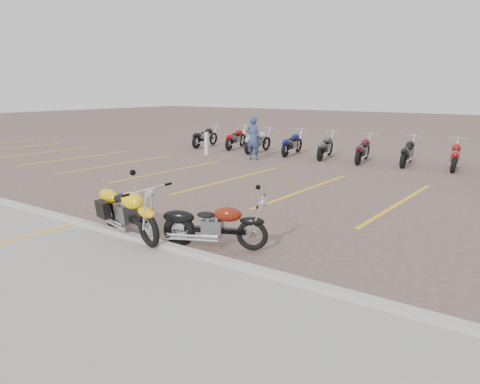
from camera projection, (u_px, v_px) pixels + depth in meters
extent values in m
plane|color=#745853|center=(218.00, 221.00, 10.31)|extent=(100.00, 100.00, 0.00)
cube|color=#9E9B93|center=(24.00, 291.00, 6.77)|extent=(60.00, 5.00, 0.01)
cube|color=#ADAAA3|center=(151.00, 242.00, 8.73)|extent=(60.00, 0.18, 0.12)
torus|color=black|center=(150.00, 230.00, 8.53)|extent=(0.70, 0.29, 0.69)
torus|color=black|center=(113.00, 212.00, 9.79)|extent=(0.75, 0.37, 0.73)
cube|color=black|center=(130.00, 217.00, 9.15)|extent=(1.37, 0.49, 0.11)
cube|color=slate|center=(129.00, 213.00, 9.17)|extent=(0.51, 0.42, 0.36)
ellipsoid|color=yellow|center=(136.00, 201.00, 8.84)|extent=(0.68, 0.49, 0.32)
ellipsoid|color=black|center=(125.00, 199.00, 9.22)|extent=(0.47, 0.38, 0.13)
torus|color=black|center=(252.00, 236.00, 8.37)|extent=(0.57, 0.32, 0.58)
torus|color=black|center=(180.00, 231.00, 8.65)|extent=(0.62, 0.38, 0.61)
cube|color=black|center=(215.00, 231.00, 8.50)|extent=(1.09, 0.56, 0.09)
cube|color=slate|center=(213.00, 228.00, 8.50)|extent=(0.45, 0.39, 0.30)
ellipsoid|color=black|center=(229.00, 215.00, 8.38)|extent=(0.58, 0.47, 0.27)
ellipsoid|color=black|center=(207.00, 215.00, 8.47)|extent=(0.41, 0.35, 0.11)
imported|color=navy|center=(254.00, 138.00, 19.06)|extent=(0.69, 0.49, 1.77)
cube|color=silver|center=(207.00, 144.00, 20.44)|extent=(0.17, 0.17, 1.00)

